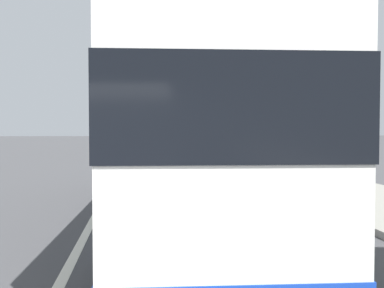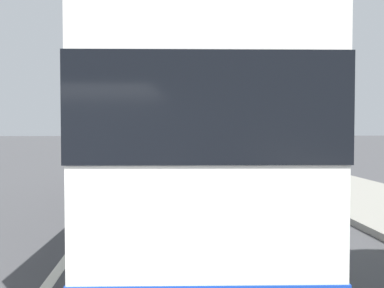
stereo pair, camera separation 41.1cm
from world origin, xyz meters
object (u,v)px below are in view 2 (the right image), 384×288
at_px(car_ahead_same_lane, 169,145).
at_px(utility_pole, 307,92).
at_px(car_behind_bus, 162,143).
at_px(car_oncoming, 167,140).
at_px(coach_bus, 192,136).

xyz_separation_m(car_ahead_same_lane, utility_pole, (-16.97, -5.21, 2.76)).
distance_m(car_behind_bus, car_ahead_same_lane, 5.61).
bearing_deg(car_ahead_same_lane, car_oncoming, -2.17).
distance_m(car_behind_bus, car_oncoming, 8.33).
height_order(car_behind_bus, car_ahead_same_lane, car_ahead_same_lane).
xyz_separation_m(coach_bus, car_behind_bus, (30.26, 0.54, -1.13)).
bearing_deg(coach_bus, car_ahead_same_lane, 2.99).
height_order(coach_bus, utility_pole, utility_pole).
height_order(car_oncoming, utility_pole, utility_pole).
relative_size(car_ahead_same_lane, utility_pole, 0.57).
bearing_deg(car_behind_bus, utility_pole, -163.72).
relative_size(coach_bus, car_behind_bus, 2.82).
height_order(coach_bus, car_oncoming, coach_bus).
height_order(car_ahead_same_lane, utility_pole, utility_pole).
xyz_separation_m(coach_bus, car_ahead_same_lane, (24.67, 0.08, -1.13)).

